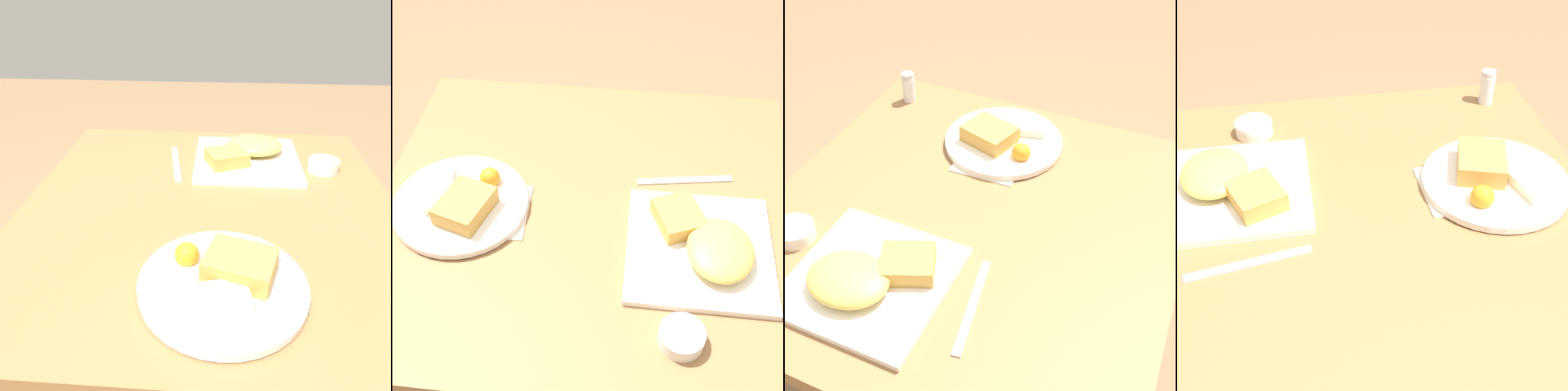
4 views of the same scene
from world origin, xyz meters
TOP-DOWN VIEW (x-y plane):
  - ground_plane at (0.00, 0.00)m, footprint 8.00×8.00m
  - dining_table at (0.00, 0.00)m, footprint 0.85×0.89m
  - menu_card at (-0.04, 0.25)m, footprint 0.16×0.26m
  - plate_square_near at (-0.09, -0.24)m, footprint 0.28×0.28m
  - plate_oval_far at (-0.03, 0.26)m, footprint 0.28×0.28m
  - sauce_ramekin at (-0.29, -0.19)m, footprint 0.08×0.08m
  - butter_knife at (0.10, -0.20)m, footprint 0.05×0.21m

SIDE VIEW (x-z plane):
  - ground_plane at x=0.00m, z-range 0.00..0.00m
  - dining_table at x=0.00m, z-range 0.28..1.02m
  - menu_card at x=-0.04m, z-range 0.74..0.75m
  - butter_knife at x=0.10m, z-range 0.74..0.75m
  - sauce_ramekin at x=-0.29m, z-range 0.74..0.77m
  - plate_oval_far at x=-0.03m, z-range 0.73..0.79m
  - plate_square_near at x=-0.09m, z-range 0.73..0.79m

